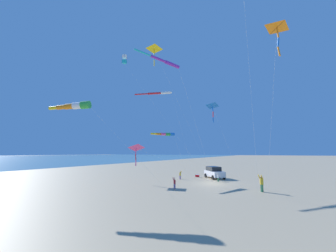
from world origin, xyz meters
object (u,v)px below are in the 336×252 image
kite_delta_long_streamer_right (136,148)px  kite_windsock_teal_far_right (165,62)px  person_bystander_far (175,182)px  person_child_green_jacket (218,177)px  cooler_box (197,176)px  kite_delta_magenta_far_left (277,28)px  kite_delta_yellow_midlevel (212,106)px  person_child_grey_jacket (180,175)px  kite_delta_long_streamer_left (154,49)px  kite_windsock_white_trailing (166,134)px  parked_car (214,172)px  kite_windsock_rainbow_low_near (75,106)px  kite_windsock_green_low_center (160,93)px  kite_box_striped_overhead (125,59)px  person_adult_flyer (262,182)px

kite_delta_long_streamer_right → kite_windsock_teal_far_right: (-6.50, 3.36, 10.11)m
person_bystander_far → person_child_green_jacket: bearing=-110.3°
cooler_box → kite_delta_magenta_far_left: kite_delta_magenta_far_left is taller
cooler_box → kite_delta_yellow_midlevel: 13.26m
person_child_grey_jacket → kite_delta_long_streamer_left: kite_delta_long_streamer_left is taller
kite_delta_long_streamer_right → person_child_green_jacket: bearing=-147.3°
person_child_green_jacket → kite_windsock_teal_far_right: bearing=70.7°
kite_windsock_white_trailing → kite_delta_long_streamer_left: bearing=-2.0°
kite_delta_yellow_midlevel → kite_windsock_teal_far_right: (3.68, 6.68, 4.45)m
kite_delta_long_streamer_right → parked_car: bearing=-130.5°
cooler_box → kite_delta_magenta_far_left: (-12.92, 17.57, 13.18)m
kite_delta_yellow_midlevel → kite_windsock_rainbow_low_near: kite_delta_yellow_midlevel is taller
kite_windsock_rainbow_low_near → kite_windsock_green_low_center: size_ratio=0.67×
person_bystander_far → kite_box_striped_overhead: size_ratio=0.06×
kite_windsock_teal_far_right → kite_delta_long_streamer_right: bearing=-27.4°
person_adult_flyer → person_child_green_jacket: size_ratio=1.54×
person_child_green_jacket → kite_delta_long_streamer_left: (9.22, 2.86, 20.41)m
person_bystander_far → kite_windsock_rainbow_low_near: 13.75m
person_child_grey_jacket → kite_windsock_teal_far_right: (-2.53, 9.55, 14.20)m
person_bystander_far → kite_windsock_rainbow_low_near: (7.30, 8.26, 8.22)m
person_child_grey_jacket → kite_windsock_green_low_center: (2.73, 1.79, 13.09)m
person_bystander_far → kite_windsock_white_trailing: bearing=-52.7°
kite_windsock_white_trailing → kite_windsock_green_low_center: size_ratio=0.81×
person_adult_flyer → kite_box_striped_overhead: 27.61m
kite_delta_long_streamer_left → kite_windsock_teal_far_right: kite_delta_long_streamer_left is taller
kite_box_striped_overhead → kite_delta_long_streamer_right: bearing=155.8°
kite_delta_long_streamer_right → kite_windsock_rainbow_low_near: size_ratio=1.10×
parked_car → kite_windsock_green_low_center: size_ratio=0.31×
kite_windsock_white_trailing → person_child_green_jacket: bearing=-157.0°
kite_delta_long_streamer_right → kite_windsock_rainbow_low_near: (0.40, 10.01, 4.13)m
person_adult_flyer → kite_delta_long_streamer_right: size_ratio=0.17×
kite_delta_magenta_far_left → kite_windsock_green_low_center: kite_windsock_green_low_center is taller
person_adult_flyer → person_child_grey_jacket: (12.05, -5.47, -0.31)m
cooler_box → person_adult_flyer: (-10.70, 9.52, 0.77)m
person_child_grey_jacket → kite_delta_yellow_midlevel: 11.90m
parked_car → cooler_box: (3.06, -0.42, -0.74)m
kite_delta_yellow_midlevel → kite_windsock_teal_far_right: kite_windsock_teal_far_right is taller
kite_delta_yellow_midlevel → kite_box_striped_overhead: size_ratio=0.53×
kite_delta_long_streamer_right → kite_delta_yellow_midlevel: size_ratio=0.99×
person_child_green_jacket → kite_windsock_teal_far_right: (3.40, 9.72, 14.24)m
kite_windsock_green_low_center → person_child_grey_jacket: bearing=-146.8°
kite_delta_magenta_far_left → kite_windsock_white_trailing: (15.27, -10.75, -6.51)m
person_child_grey_jacket → kite_windsock_white_trailing: 6.86m
person_child_green_jacket → kite_delta_magenta_far_left: kite_delta_magenta_far_left is taller
parked_car → kite_delta_yellow_midlevel: 11.62m
person_child_green_jacket → kite_windsock_white_trailing: bearing=23.0°
parked_car → kite_delta_long_streamer_right: bearing=49.5°
person_child_green_jacket → kite_delta_long_streamer_left: bearing=17.2°
person_adult_flyer → kite_windsock_green_low_center: bearing=-14.0°
kite_delta_yellow_midlevel → kite_delta_long_streamer_right: bearing=18.1°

